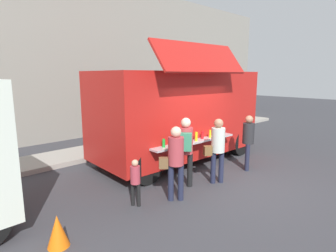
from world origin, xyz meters
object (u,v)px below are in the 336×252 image
customer_mid_with_backpack (186,145)px  child_near_queue (135,178)px  customer_extra_browsing (248,138)px  trash_bin (205,122)px  customer_front_ordering (217,145)px  customer_rear_waiting (175,157)px  traffic_cone_orange (58,231)px  food_truck_main (178,113)px

customer_mid_with_backpack → child_near_queue: bearing=136.9°
customer_extra_browsing → trash_bin: bearing=-68.9°
customer_front_ordering → customer_rear_waiting: size_ratio=1.00×
traffic_cone_orange → child_near_queue: (1.81, 0.29, 0.35)m
food_truck_main → trash_bin: (4.27, 2.32, -1.09)m
food_truck_main → customer_front_ordering: 2.32m
customer_mid_with_backpack → traffic_cone_orange: bearing=142.4°
traffic_cone_orange → child_near_queue: 1.87m
trash_bin → customer_extra_browsing: size_ratio=0.61×
customer_front_ordering → customer_extra_browsing: size_ratio=1.04×
customer_front_ordering → customer_extra_browsing: 1.51m
food_truck_main → traffic_cone_orange: 5.42m
food_truck_main → child_near_queue: size_ratio=5.37×
customer_extra_browsing → customer_rear_waiting: bearing=58.9°
trash_bin → customer_mid_with_backpack: 7.10m
customer_front_ordering → child_near_queue: 2.40m
trash_bin → customer_rear_waiting: bearing=-145.7°
trash_bin → traffic_cone_orange: bearing=-154.5°
traffic_cone_orange → customer_mid_with_backpack: size_ratio=0.31×
customer_mid_with_backpack → customer_extra_browsing: (2.31, -0.37, -0.10)m
customer_front_ordering → customer_rear_waiting: 1.53m
customer_mid_with_backpack → child_near_queue: (-1.54, 0.03, -0.46)m
food_truck_main → customer_extra_browsing: bearing=-67.2°
traffic_cone_orange → child_near_queue: size_ratio=0.53×
food_truck_main → traffic_cone_orange: food_truck_main is taller
customer_extra_browsing → child_near_queue: 3.89m
customer_front_ordering → food_truck_main: bearing=12.1°
traffic_cone_orange → trash_bin: (9.13, 4.35, 0.22)m
trash_bin → customer_mid_with_backpack: size_ratio=0.56×
food_truck_main → trash_bin: bearing=30.6°
food_truck_main → trash_bin: food_truck_main is taller
food_truck_main → trash_bin: size_ratio=5.62×
traffic_cone_orange → trash_bin: bearing=25.5°
traffic_cone_orange → customer_mid_with_backpack: (3.35, 0.27, 0.81)m
customer_mid_with_backpack → customer_extra_browsing: size_ratio=1.08×
traffic_cone_orange → customer_extra_browsing: (5.66, -0.11, 0.71)m
traffic_cone_orange → trash_bin: 10.11m
trash_bin → customer_front_ordering: bearing=-138.2°
customer_mid_with_backpack → food_truck_main: bearing=7.2°
trash_bin → customer_mid_with_backpack: (-5.78, -4.08, 0.59)m
customer_rear_waiting → customer_extra_browsing: 3.04m
customer_rear_waiting → customer_extra_browsing: bearing=-51.1°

